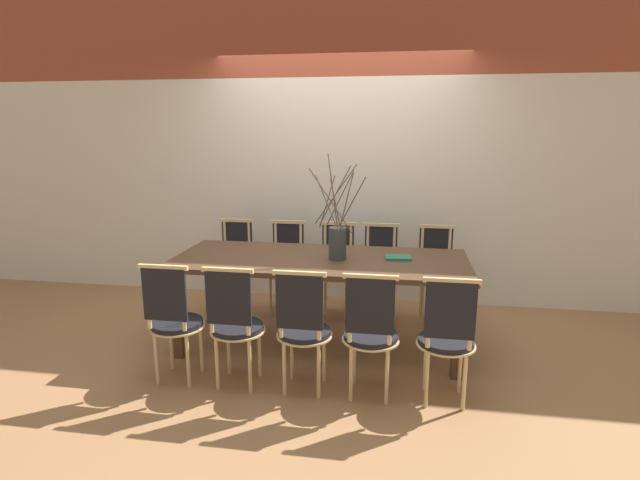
# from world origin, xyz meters

# --- Properties ---
(ground_plane) EXTENTS (16.00, 16.00, 0.00)m
(ground_plane) POSITION_xyz_m (0.00, 0.00, 0.00)
(ground_plane) COLOR #9E7047
(wall_rear) EXTENTS (12.00, 0.06, 3.20)m
(wall_rear) POSITION_xyz_m (0.00, 1.27, 1.60)
(wall_rear) COLOR beige
(wall_rear) RESTS_ON ground_plane
(dining_table) EXTENTS (2.36, 0.97, 0.76)m
(dining_table) POSITION_xyz_m (0.00, 0.00, 0.66)
(dining_table) COLOR #4C3321
(dining_table) RESTS_ON ground_plane
(chair_near_leftend) EXTENTS (0.39, 0.39, 0.90)m
(chair_near_leftend) POSITION_xyz_m (-0.92, -0.75, 0.48)
(chair_near_leftend) COLOR black
(chair_near_leftend) RESTS_ON ground_plane
(chair_near_left) EXTENTS (0.39, 0.39, 0.90)m
(chair_near_left) POSITION_xyz_m (-0.47, -0.75, 0.48)
(chair_near_left) COLOR black
(chair_near_left) RESTS_ON ground_plane
(chair_near_center) EXTENTS (0.39, 0.39, 0.90)m
(chair_near_center) POSITION_xyz_m (0.01, -0.75, 0.48)
(chair_near_center) COLOR black
(chair_near_center) RESTS_ON ground_plane
(chair_near_right) EXTENTS (0.39, 0.39, 0.90)m
(chair_near_right) POSITION_xyz_m (0.46, -0.75, 0.48)
(chair_near_right) COLOR black
(chair_near_right) RESTS_ON ground_plane
(chair_near_rightend) EXTENTS (0.39, 0.39, 0.90)m
(chair_near_rightend) POSITION_xyz_m (0.95, -0.75, 0.48)
(chair_near_rightend) COLOR black
(chair_near_rightend) RESTS_ON ground_plane
(chair_far_leftend) EXTENTS (0.39, 0.39, 0.90)m
(chair_far_leftend) POSITION_xyz_m (-0.99, 0.75, 0.48)
(chair_far_leftend) COLOR black
(chair_far_leftend) RESTS_ON ground_plane
(chair_far_left) EXTENTS (0.39, 0.39, 0.90)m
(chair_far_left) POSITION_xyz_m (-0.46, 0.75, 0.48)
(chair_far_left) COLOR black
(chair_far_left) RESTS_ON ground_plane
(chair_far_center) EXTENTS (0.39, 0.39, 0.90)m
(chair_far_center) POSITION_xyz_m (0.04, 0.75, 0.48)
(chair_far_center) COLOR black
(chair_far_center) RESTS_ON ground_plane
(chair_far_right) EXTENTS (0.39, 0.39, 0.90)m
(chair_far_right) POSITION_xyz_m (0.45, 0.75, 0.48)
(chair_far_right) COLOR black
(chair_far_right) RESTS_ON ground_plane
(chair_far_rightend) EXTENTS (0.39, 0.39, 0.90)m
(chair_far_rightend) POSITION_xyz_m (0.97, 0.75, 0.48)
(chair_far_rightend) COLOR black
(chair_far_rightend) RESTS_ON ground_plane
(vase_centerpiece) EXTENTS (0.43, 0.43, 0.84)m
(vase_centerpiece) POSITION_xyz_m (0.14, -0.01, 0.91)
(vase_centerpiece) COLOR #33383D
(vase_centerpiece) RESTS_ON dining_table
(book_stack) EXTENTS (0.22, 0.17, 0.02)m
(book_stack) POSITION_xyz_m (0.62, 0.08, 0.77)
(book_stack) COLOR #1E6B4C
(book_stack) RESTS_ON dining_table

